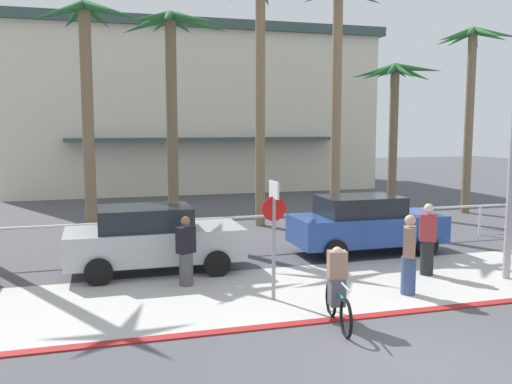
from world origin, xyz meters
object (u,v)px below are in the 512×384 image
palm_tree_3 (172,69)px  pedestrian_3 (427,242)px  palm_tree_2 (87,71)px  car_silver_1 (153,238)px  palm_tree_5 (338,55)px  palm_tree_7 (472,72)px  stop_sign_bike_lane (274,223)px  palm_tree_6 (395,97)px  pedestrian_2 (186,254)px  palm_tree_4 (261,54)px  cyclist_teal_0 (337,288)px  pedestrian_0 (409,258)px  car_blue_2 (365,224)px

palm_tree_3 → pedestrian_3: bearing=-50.1°
palm_tree_2 → car_silver_1: size_ratio=1.70×
palm_tree_5 → palm_tree_7: bearing=8.7°
stop_sign_bike_lane → palm_tree_3: (-1.09, 7.25, 3.85)m
palm_tree_6 → palm_tree_7: bearing=-10.2°
palm_tree_6 → pedestrian_2: palm_tree_6 is taller
pedestrian_3 → palm_tree_5: bearing=83.6°
palm_tree_3 → palm_tree_4: palm_tree_4 is taller
cyclist_teal_0 → pedestrian_2: 4.00m
stop_sign_bike_lane → cyclist_teal_0: 2.07m
palm_tree_3 → palm_tree_4: bearing=22.0°
palm_tree_6 → pedestrian_0: (-5.40, -10.09, -4.03)m
stop_sign_bike_lane → car_silver_1: size_ratio=0.58×
palm_tree_6 → stop_sign_bike_lane: bearing=-131.0°
palm_tree_6 → pedestrian_3: palm_tree_6 is taller
palm_tree_4 → car_silver_1: (-4.52, -5.55, -5.40)m
car_silver_1 → pedestrian_2: (0.61, -1.48, -0.11)m
palm_tree_6 → palm_tree_7: palm_tree_7 is taller
palm_tree_2 → palm_tree_4: palm_tree_4 is taller
pedestrian_0 → cyclist_teal_0: bearing=-151.8°
car_blue_2 → stop_sign_bike_lane: bearing=-138.8°
car_blue_2 → palm_tree_4: bearing=107.6°
stop_sign_bike_lane → palm_tree_2: 8.83m
pedestrian_0 → pedestrian_2: bearing=156.0°
car_silver_1 → palm_tree_2: bearing=109.9°
palm_tree_2 → car_silver_1: (1.47, -4.05, -4.51)m
palm_tree_3 → car_silver_1: 6.36m
palm_tree_2 → cyclist_teal_0: size_ratio=4.15×
palm_tree_3 → cyclist_teal_0: (1.80, -8.92, -4.83)m
pedestrian_2 → palm_tree_2: bearing=110.5°
palm_tree_5 → car_silver_1: bearing=-145.7°
palm_tree_3 → palm_tree_2: bearing=-177.1°
car_silver_1 → pedestrian_0: bearing=-34.2°
palm_tree_2 → car_silver_1: 6.24m
car_blue_2 → cyclist_teal_0: bearing=-122.2°
palm_tree_5 → pedestrian_0: palm_tree_5 is taller
stop_sign_bike_lane → palm_tree_6: 13.15m
palm_tree_3 → pedestrian_2: 7.43m
car_silver_1 → pedestrian_0: size_ratio=2.46×
cyclist_teal_0 → palm_tree_7: bearing=44.6°
palm_tree_4 → pedestrian_0: palm_tree_4 is taller
palm_tree_2 → pedestrian_3: palm_tree_2 is taller
stop_sign_bike_lane → cyclist_teal_0: size_ratio=1.42×
palm_tree_2 → palm_tree_7: (15.29, 1.94, 0.53)m
palm_tree_3 → palm_tree_6: palm_tree_3 is taller
palm_tree_3 → cyclist_teal_0: bearing=-78.6°
pedestrian_0 → pedestrian_2: (-4.58, 2.04, -0.08)m
palm_tree_3 → car_silver_1: (-1.13, -4.18, -4.66)m
car_silver_1 → cyclist_teal_0: (2.93, -4.74, -0.18)m
stop_sign_bike_lane → car_silver_1: (-2.23, 3.06, -0.81)m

